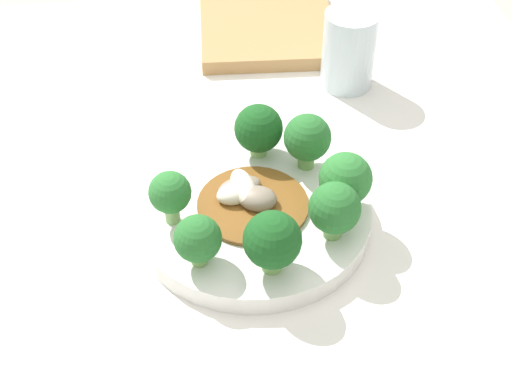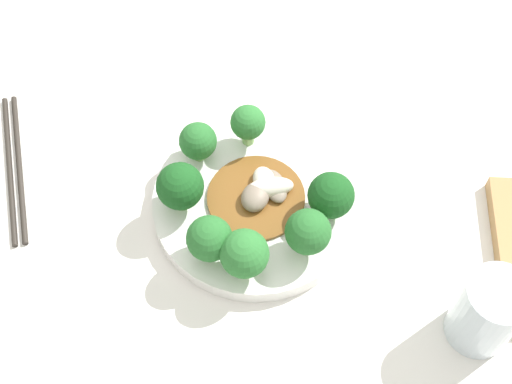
{
  "view_description": "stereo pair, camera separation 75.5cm",
  "coord_description": "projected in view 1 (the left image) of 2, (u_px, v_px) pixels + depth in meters",
  "views": [
    {
      "loc": [
        0.51,
        -0.06,
        1.25
      ],
      "look_at": [
        -0.02,
        0.0,
        0.76
      ],
      "focal_mm": 50.0,
      "sensor_mm": 36.0,
      "label": 1
    },
    {
      "loc": [
        -0.02,
        0.43,
        1.46
      ],
      "look_at": [
        -0.02,
        0.0,
        0.76
      ],
      "focal_mm": 50.0,
      "sensor_mm": 36.0,
      "label": 2
    }
  ],
  "objects": [
    {
      "name": "broccoli_north",
      "position": [
        345.0,
        180.0,
        0.71
      ],
      "size": [
        0.05,
        0.05,
        0.07
      ],
      "color": "#89B76B",
      "rests_on": "plate"
    },
    {
      "name": "plate",
      "position": [
        256.0,
        214.0,
        0.75
      ],
      "size": [
        0.25,
        0.25,
        0.02
      ],
      "color": "white",
      "rests_on": "table"
    },
    {
      "name": "broccoli_southeast",
      "position": [
        198.0,
        239.0,
        0.66
      ],
      "size": [
        0.05,
        0.05,
        0.06
      ],
      "color": "#7AAD5B",
      "rests_on": "plate"
    },
    {
      "name": "broccoli_northeast",
      "position": [
        335.0,
        209.0,
        0.69
      ],
      "size": [
        0.05,
        0.05,
        0.06
      ],
      "color": "#70A356",
      "rests_on": "plate"
    },
    {
      "name": "drinking_glass",
      "position": [
        349.0,
        50.0,
        0.91
      ],
      "size": [
        0.07,
        0.07,
        0.1
      ],
      "color": "silver",
      "rests_on": "table"
    },
    {
      "name": "broccoli_west",
      "position": [
        259.0,
        129.0,
        0.78
      ],
      "size": [
        0.05,
        0.05,
        0.06
      ],
      "color": "#89B76B",
      "rests_on": "plate"
    },
    {
      "name": "broccoli_northwest",
      "position": [
        307.0,
        138.0,
        0.76
      ],
      "size": [
        0.05,
        0.05,
        0.07
      ],
      "color": "#70A356",
      "rests_on": "plate"
    },
    {
      "name": "cutting_board",
      "position": [
        267.0,
        27.0,
        1.03
      ],
      "size": [
        0.22,
        0.2,
        0.02
      ],
      "color": "#AD7F4C",
      "rests_on": "table"
    },
    {
      "name": "stirfry_center",
      "position": [
        249.0,
        197.0,
        0.74
      ],
      "size": [
        0.12,
        0.12,
        0.02
      ],
      "color": "brown",
      "rests_on": "plate"
    },
    {
      "name": "broccoli_south",
      "position": [
        170.0,
        194.0,
        0.7
      ],
      "size": [
        0.04,
        0.04,
        0.06
      ],
      "color": "#89B76B",
      "rests_on": "plate"
    },
    {
      "name": "broccoli_east",
      "position": [
        272.0,
        241.0,
        0.65
      ],
      "size": [
        0.06,
        0.06,
        0.07
      ],
      "color": "#7AAD5B",
      "rests_on": "plate"
    }
  ]
}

